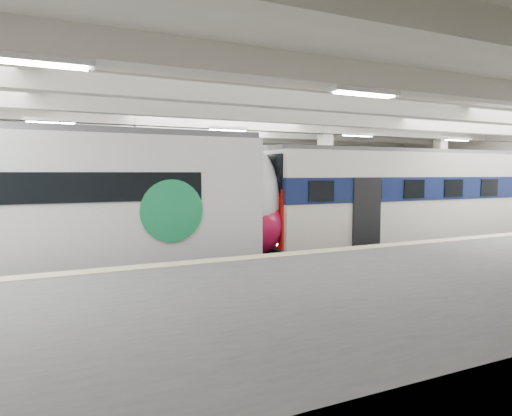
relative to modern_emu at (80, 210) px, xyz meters
name	(u,v)px	position (x,y,z in m)	size (l,w,h in m)	color
station_hall	(272,174)	(5.30, -1.74, 1.02)	(36.00, 24.00, 5.75)	black
modern_emu	(80,210)	(0.00, 0.00, 0.00)	(14.07, 2.91, 4.53)	white
older_rer	(406,200)	(12.21, 0.00, -0.02)	(12.64, 2.79, 4.21)	white
far_train	(104,196)	(1.13, 5.50, 0.12)	(14.29, 3.17, 4.54)	white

